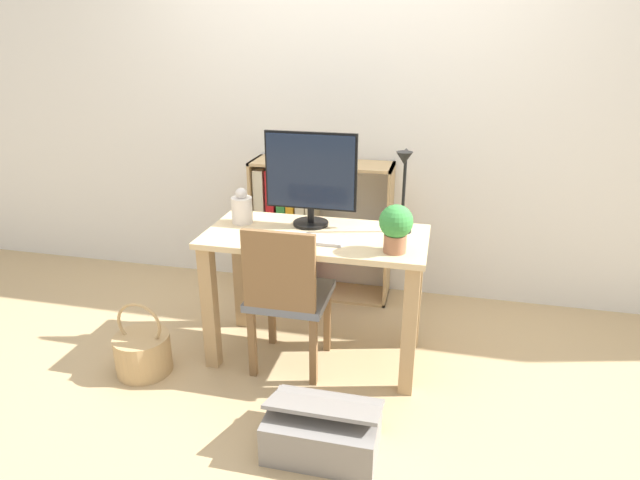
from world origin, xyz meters
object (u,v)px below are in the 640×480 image
(vase, at_px, (242,208))
(potted_plant, at_px, (396,226))
(monitor, at_px, (311,175))
(storage_box, at_px, (323,430))
(keyboard, at_px, (307,239))
(basket, at_px, (143,352))
(bookshelf, at_px, (297,231))
(desk_lamp, at_px, (403,184))
(chair, at_px, (287,294))

(vase, xyz_separation_m, potted_plant, (0.84, -0.22, 0.05))
(monitor, bearing_deg, storage_box, -72.93)
(keyboard, xyz_separation_m, basket, (-0.83, -0.26, -0.61))
(keyboard, relative_size, bookshelf, 0.40)
(desk_lamp, height_order, basket, desk_lamp)
(monitor, bearing_deg, potted_plant, -30.50)
(desk_lamp, height_order, chair, desk_lamp)
(basket, bearing_deg, vase, 45.66)
(monitor, relative_size, bookshelf, 0.54)
(monitor, height_order, storage_box, monitor)
(potted_plant, distance_m, storage_box, 0.96)
(vase, bearing_deg, bookshelf, 80.61)
(potted_plant, relative_size, bookshelf, 0.25)
(bookshelf, bearing_deg, desk_lamp, -42.59)
(vase, xyz_separation_m, basket, (-0.43, -0.44, -0.69))
(keyboard, distance_m, potted_plant, 0.46)
(keyboard, relative_size, chair, 0.45)
(potted_plant, bearing_deg, monitor, 149.50)
(monitor, height_order, desk_lamp, monitor)
(storage_box, bearing_deg, bookshelf, 109.32)
(desk_lamp, bearing_deg, basket, -161.11)
(keyboard, relative_size, desk_lamp, 0.84)
(potted_plant, bearing_deg, desk_lamp, 88.03)
(potted_plant, xyz_separation_m, storage_box, (-0.22, -0.56, -0.75))
(vase, distance_m, storage_box, 1.22)
(potted_plant, distance_m, bookshelf, 1.23)
(potted_plant, xyz_separation_m, bookshelf, (-0.73, 0.90, -0.42))
(vase, distance_m, desk_lamp, 0.87)
(bookshelf, height_order, storage_box, bookshelf)
(monitor, bearing_deg, vase, -171.43)
(desk_lamp, xyz_separation_m, basket, (-1.28, -0.44, -0.87))
(vase, distance_m, bookshelf, 0.78)
(keyboard, bearing_deg, storage_box, -70.03)
(desk_lamp, relative_size, potted_plant, 1.90)
(monitor, height_order, chair, monitor)
(potted_plant, bearing_deg, bookshelf, 128.93)
(basket, bearing_deg, monitor, 31.76)
(potted_plant, height_order, bookshelf, potted_plant)
(keyboard, relative_size, vase, 1.89)
(keyboard, height_order, vase, vase)
(desk_lamp, relative_size, chair, 0.53)
(desk_lamp, xyz_separation_m, bookshelf, (-0.74, 0.68, -0.55))
(basket, bearing_deg, chair, 14.76)
(keyboard, xyz_separation_m, bookshelf, (-0.29, 0.85, -0.29))
(potted_plant, height_order, basket, potted_plant)
(desk_lamp, bearing_deg, potted_plant, -91.97)
(monitor, xyz_separation_m, vase, (-0.37, -0.06, -0.19))
(monitor, xyz_separation_m, bookshelf, (-0.26, 0.62, -0.56))
(vase, distance_m, potted_plant, 0.87)
(storage_box, bearing_deg, potted_plant, 68.58)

